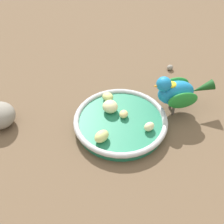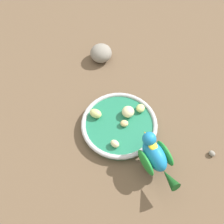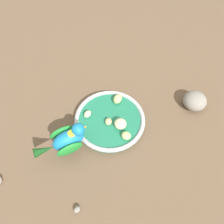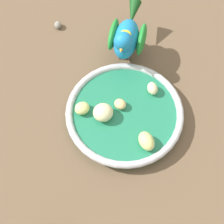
{
  "view_description": "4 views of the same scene",
  "coord_description": "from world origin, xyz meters",
  "px_view_note": "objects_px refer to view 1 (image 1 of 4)",
  "views": [
    {
      "loc": [
        0.17,
        0.54,
        0.61
      ],
      "look_at": [
        0.0,
        -0.02,
        0.05
      ],
      "focal_mm": 53.62,
      "sensor_mm": 36.0,
      "label": 1
    },
    {
      "loc": [
        -0.34,
        0.2,
        0.69
      ],
      "look_at": [
        0.01,
        -0.0,
        0.07
      ],
      "focal_mm": 40.79,
      "sensor_mm": 36.0,
      "label": 2
    },
    {
      "loc": [
        -0.19,
        -0.31,
        0.61
      ],
      "look_at": [
        -0.01,
        -0.02,
        0.07
      ],
      "focal_mm": 32.98,
      "sensor_mm": 36.0,
      "label": 3
    },
    {
      "loc": [
        0.3,
        0.01,
        0.62
      ],
      "look_at": [
        -0.0,
        -0.04,
        0.04
      ],
      "focal_mm": 54.54,
      "sensor_mm": 36.0,
      "label": 4
    }
  ],
  "objects_px": {
    "feeding_bowl": "(121,122)",
    "apple_piece_0": "(124,114)",
    "apple_piece_4": "(102,136)",
    "apple_piece_3": "(111,106)",
    "pebble_1": "(170,67)",
    "apple_piece_2": "(149,127)",
    "parrot": "(177,91)",
    "apple_piece_1": "(108,97)"
  },
  "relations": [
    {
      "from": "apple_piece_2",
      "to": "pebble_1",
      "type": "bearing_deg",
      "value": -123.91
    },
    {
      "from": "apple_piece_2",
      "to": "apple_piece_4",
      "type": "xyz_separation_m",
      "value": [
        0.12,
        -0.0,
        0.0
      ]
    },
    {
      "from": "apple_piece_0",
      "to": "parrot",
      "type": "relative_size",
      "value": 0.15
    },
    {
      "from": "apple_piece_0",
      "to": "apple_piece_3",
      "type": "relative_size",
      "value": 0.62
    },
    {
      "from": "feeding_bowl",
      "to": "apple_piece_0",
      "type": "height_order",
      "value": "apple_piece_0"
    },
    {
      "from": "apple_piece_4",
      "to": "pebble_1",
      "type": "xyz_separation_m",
      "value": [
        -0.28,
        -0.24,
        -0.03
      ]
    },
    {
      "from": "apple_piece_2",
      "to": "apple_piece_0",
      "type": "bearing_deg",
      "value": -52.98
    },
    {
      "from": "feeding_bowl",
      "to": "apple_piece_4",
      "type": "relative_size",
      "value": 5.99
    },
    {
      "from": "feeding_bowl",
      "to": "pebble_1",
      "type": "xyz_separation_m",
      "value": [
        -0.21,
        -0.19,
        -0.01
      ]
    },
    {
      "from": "apple_piece_3",
      "to": "parrot",
      "type": "xyz_separation_m",
      "value": [
        -0.17,
        0.02,
        0.03
      ]
    },
    {
      "from": "apple_piece_4",
      "to": "apple_piece_1",
      "type": "bearing_deg",
      "value": -111.36
    },
    {
      "from": "parrot",
      "to": "apple_piece_2",
      "type": "bearing_deg",
      "value": 38.46
    },
    {
      "from": "apple_piece_4",
      "to": "apple_piece_2",
      "type": "bearing_deg",
      "value": 179.94
    },
    {
      "from": "apple_piece_0",
      "to": "apple_piece_2",
      "type": "bearing_deg",
      "value": 127.02
    },
    {
      "from": "apple_piece_2",
      "to": "pebble_1",
      "type": "relative_size",
      "value": 1.43
    },
    {
      "from": "apple_piece_1",
      "to": "apple_piece_2",
      "type": "distance_m",
      "value": 0.15
    },
    {
      "from": "apple_piece_2",
      "to": "apple_piece_3",
      "type": "distance_m",
      "value": 0.11
    },
    {
      "from": "pebble_1",
      "to": "apple_piece_3",
      "type": "bearing_deg",
      "value": 32.65
    },
    {
      "from": "apple_piece_3",
      "to": "pebble_1",
      "type": "bearing_deg",
      "value": -147.35
    },
    {
      "from": "apple_piece_2",
      "to": "pebble_1",
      "type": "distance_m",
      "value": 0.28
    },
    {
      "from": "parrot",
      "to": "apple_piece_1",
      "type": "bearing_deg",
      "value": -17.57
    },
    {
      "from": "apple_piece_2",
      "to": "feeding_bowl",
      "type": "bearing_deg",
      "value": -41.06
    },
    {
      "from": "apple_piece_3",
      "to": "pebble_1",
      "type": "distance_m",
      "value": 0.27
    },
    {
      "from": "apple_piece_3",
      "to": "parrot",
      "type": "relative_size",
      "value": 0.24
    },
    {
      "from": "apple_piece_1",
      "to": "apple_piece_4",
      "type": "bearing_deg",
      "value": 68.64
    },
    {
      "from": "apple_piece_3",
      "to": "pebble_1",
      "type": "relative_size",
      "value": 2.03
    },
    {
      "from": "apple_piece_0",
      "to": "apple_piece_1",
      "type": "bearing_deg",
      "value": -73.84
    },
    {
      "from": "parrot",
      "to": "pebble_1",
      "type": "bearing_deg",
      "value": -105.64
    },
    {
      "from": "apple_piece_1",
      "to": "apple_piece_2",
      "type": "relative_size",
      "value": 1.08
    },
    {
      "from": "feeding_bowl",
      "to": "apple_piece_2",
      "type": "bearing_deg",
      "value": 138.94
    },
    {
      "from": "feeding_bowl",
      "to": "parrot",
      "type": "bearing_deg",
      "value": -173.36
    },
    {
      "from": "apple_piece_1",
      "to": "apple_piece_3",
      "type": "height_order",
      "value": "apple_piece_3"
    },
    {
      "from": "apple_piece_4",
      "to": "feeding_bowl",
      "type": "bearing_deg",
      "value": -141.51
    },
    {
      "from": "apple_piece_1",
      "to": "apple_piece_4",
      "type": "distance_m",
      "value": 0.14
    },
    {
      "from": "apple_piece_1",
      "to": "apple_piece_4",
      "type": "height_order",
      "value": "apple_piece_4"
    },
    {
      "from": "apple_piece_1",
      "to": "apple_piece_4",
      "type": "relative_size",
      "value": 0.76
    },
    {
      "from": "apple_piece_3",
      "to": "apple_piece_0",
      "type": "bearing_deg",
      "value": 130.54
    },
    {
      "from": "feeding_bowl",
      "to": "apple_piece_4",
      "type": "xyz_separation_m",
      "value": [
        0.06,
        0.05,
        0.02
      ]
    },
    {
      "from": "feeding_bowl",
      "to": "apple_piece_3",
      "type": "relative_size",
      "value": 5.99
    },
    {
      "from": "apple_piece_3",
      "to": "pebble_1",
      "type": "xyz_separation_m",
      "value": [
        -0.23,
        -0.15,
        -0.03
      ]
    },
    {
      "from": "apple_piece_3",
      "to": "apple_piece_4",
      "type": "distance_m",
      "value": 0.1
    },
    {
      "from": "apple_piece_3",
      "to": "apple_piece_2",
      "type": "bearing_deg",
      "value": 128.23
    }
  ]
}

